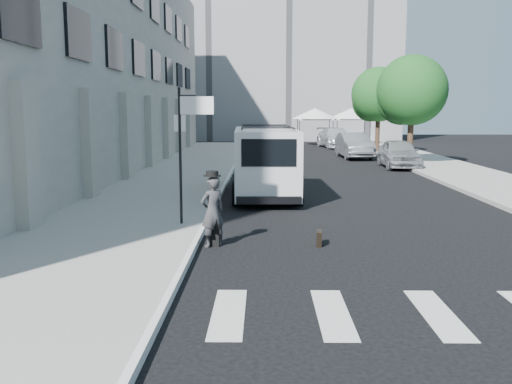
{
  "coord_description": "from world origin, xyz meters",
  "views": [
    {
      "loc": [
        -0.48,
        -11.39,
        3.1
      ],
      "look_at": [
        -0.63,
        1.01,
        1.3
      ],
      "focal_mm": 40.0,
      "sensor_mm": 36.0,
      "label": 1
    }
  ],
  "objects_px": {
    "businessman": "(213,212)",
    "cargo_van": "(265,161)",
    "briefcase": "(319,238)",
    "suitcase": "(216,234)",
    "parked_car_c": "(335,138)",
    "parked_car_b": "(354,146)",
    "parked_car_a": "(399,153)"
  },
  "relations": [
    {
      "from": "businessman",
      "to": "cargo_van",
      "type": "distance_m",
      "value": 7.84
    },
    {
      "from": "briefcase",
      "to": "suitcase",
      "type": "relative_size",
      "value": 0.44
    },
    {
      "from": "parked_car_c",
      "to": "parked_car_b",
      "type": "bearing_deg",
      "value": -97.59
    },
    {
      "from": "parked_car_a",
      "to": "parked_car_c",
      "type": "xyz_separation_m",
      "value": [
        -1.36,
        16.18,
        0.03
      ]
    },
    {
      "from": "briefcase",
      "to": "cargo_van",
      "type": "relative_size",
      "value": 0.07
    },
    {
      "from": "suitcase",
      "to": "cargo_van",
      "type": "height_order",
      "value": "cargo_van"
    },
    {
      "from": "businessman",
      "to": "suitcase",
      "type": "height_order",
      "value": "businessman"
    },
    {
      "from": "suitcase",
      "to": "cargo_van",
      "type": "relative_size",
      "value": 0.15
    },
    {
      "from": "businessman",
      "to": "suitcase",
      "type": "bearing_deg",
      "value": -144.44
    },
    {
      "from": "cargo_van",
      "to": "parked_car_b",
      "type": "relative_size",
      "value": 1.33
    },
    {
      "from": "businessman",
      "to": "parked_car_a",
      "type": "distance_m",
      "value": 19.72
    },
    {
      "from": "cargo_van",
      "to": "parked_car_c",
      "type": "distance_m",
      "value": 26.93
    },
    {
      "from": "suitcase",
      "to": "parked_car_b",
      "type": "xyz_separation_m",
      "value": [
        6.92,
        23.65,
        0.54
      ]
    },
    {
      "from": "suitcase",
      "to": "businessman",
      "type": "bearing_deg",
      "value": -101.63
    },
    {
      "from": "parked_car_b",
      "to": "parked_car_c",
      "type": "height_order",
      "value": "parked_car_b"
    },
    {
      "from": "businessman",
      "to": "cargo_van",
      "type": "xyz_separation_m",
      "value": [
        1.22,
        7.73,
        0.44
      ]
    },
    {
      "from": "parked_car_b",
      "to": "parked_car_c",
      "type": "distance_m",
      "value": 10.2
    },
    {
      "from": "suitcase",
      "to": "cargo_van",
      "type": "bearing_deg",
      "value": 89.35
    },
    {
      "from": "parked_car_a",
      "to": "parked_car_b",
      "type": "xyz_separation_m",
      "value": [
        -1.44,
        5.98,
        0.04
      ]
    },
    {
      "from": "parked_car_a",
      "to": "suitcase",
      "type": "bearing_deg",
      "value": -113.43
    },
    {
      "from": "briefcase",
      "to": "suitcase",
      "type": "height_order",
      "value": "suitcase"
    },
    {
      "from": "parked_car_a",
      "to": "parked_car_b",
      "type": "relative_size",
      "value": 0.92
    },
    {
      "from": "cargo_van",
      "to": "parked_car_a",
      "type": "xyz_separation_m",
      "value": [
        7.2,
        10.1,
        -0.47
      ]
    },
    {
      "from": "parked_car_c",
      "to": "briefcase",
      "type": "bearing_deg",
      "value": -104.93
    },
    {
      "from": "parked_car_a",
      "to": "parked_car_c",
      "type": "height_order",
      "value": "parked_car_c"
    },
    {
      "from": "parked_car_a",
      "to": "parked_car_b",
      "type": "height_order",
      "value": "parked_car_b"
    },
    {
      "from": "suitcase",
      "to": "parked_car_c",
      "type": "xyz_separation_m",
      "value": [
        7.0,
        33.85,
        0.54
      ]
    },
    {
      "from": "businessman",
      "to": "suitcase",
      "type": "xyz_separation_m",
      "value": [
        0.06,
        0.15,
        -0.54
      ]
    },
    {
      "from": "briefcase",
      "to": "businessman",
      "type": "bearing_deg",
      "value": -170.7
    },
    {
      "from": "briefcase",
      "to": "cargo_van",
      "type": "xyz_separation_m",
      "value": [
        -1.22,
        7.57,
        1.08
      ]
    },
    {
      "from": "businessman",
      "to": "parked_car_c",
      "type": "relative_size",
      "value": 0.29
    },
    {
      "from": "cargo_van",
      "to": "parked_car_c",
      "type": "relative_size",
      "value": 1.17
    }
  ]
}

